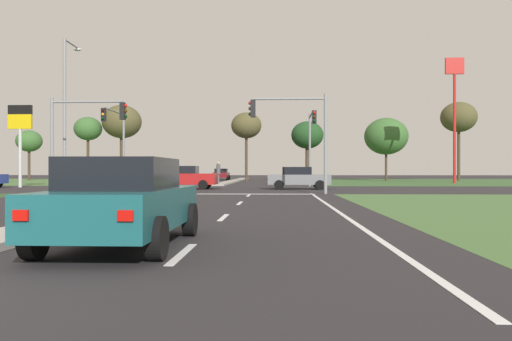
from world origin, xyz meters
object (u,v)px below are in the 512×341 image
(car_maroon_near, at_px, (221,174))
(traffic_signal_far_left, at_px, (117,133))
(car_grey_fourth, at_px, (298,178))
(traffic_signal_far_right, at_px, (311,134))
(treeline_sixth, at_px, (386,136))
(car_teal_third, at_px, (123,201))
(car_red_fifth, at_px, (185,177))
(pedestrian_at_median, at_px, (218,170))
(fastfood_pole_sign, at_px, (454,92))
(treeline_near, at_px, (29,141))
(treeline_seventh, at_px, (459,118))
(treeline_fourth, at_px, (246,126))
(treeline_third, at_px, (122,122))
(treeline_fifth, at_px, (307,136))
(treeline_second, at_px, (88,129))
(traffic_signal_near_left, at_px, (80,127))
(fuel_price_totem, at_px, (20,127))
(street_lamp_second, at_px, (66,106))

(car_maroon_near, distance_m, traffic_signal_far_left, 28.31)
(car_grey_fourth, distance_m, traffic_signal_far_right, 5.67)
(car_maroon_near, bearing_deg, treeline_sixth, 171.00)
(traffic_signal_far_left, xyz_separation_m, traffic_signal_far_right, (15.20, -0.04, -0.16))
(car_teal_third, bearing_deg, traffic_signal_far_right, 80.28)
(car_red_fifth, relative_size, pedestrian_at_median, 2.29)
(fastfood_pole_sign, distance_m, treeline_near, 51.51)
(car_red_fifth, height_order, treeline_seventh, treeline_seventh)
(traffic_signal_far_right, relative_size, treeline_fourth, 0.72)
(treeline_third, distance_m, treeline_fifth, 22.26)
(car_maroon_near, bearing_deg, car_red_fifth, 91.84)
(car_teal_third, xyz_separation_m, treeline_second, (-19.89, 50.80, 5.42))
(car_teal_third, xyz_separation_m, car_red_fifth, (-3.76, 26.15, 0.04))
(traffic_signal_near_left, height_order, fuel_price_totem, fuel_price_totem)
(car_maroon_near, xyz_separation_m, street_lamp_second, (-5.89, -35.46, 4.58))
(treeline_near, height_order, treeline_sixth, treeline_sixth)
(treeline_second, xyz_separation_m, treeline_fourth, (18.87, 0.32, 0.35))
(treeline_near, xyz_separation_m, treeline_third, (13.56, -4.56, 1.99))
(traffic_signal_near_left, relative_size, treeline_fifth, 0.74)
(traffic_signal_far_right, relative_size, treeline_second, 0.77)
(treeline_sixth, bearing_deg, treeline_third, -173.08)
(treeline_sixth, bearing_deg, car_red_fifth, -124.65)
(car_grey_fourth, distance_m, treeline_near, 44.85)
(car_maroon_near, xyz_separation_m, treeline_fifth, (11.04, -5.64, 4.71))
(treeline_third, distance_m, treeline_seventh, 41.53)
(car_red_fifth, distance_m, street_lamp_second, 8.93)
(car_teal_third, relative_size, treeline_fourth, 0.53)
(car_red_fifth, height_order, treeline_sixth, treeline_sixth)
(car_teal_third, height_order, traffic_signal_far_left, traffic_signal_far_left)
(car_maroon_near, xyz_separation_m, treeline_near, (-24.67, -2.65, 4.27))
(car_maroon_near, distance_m, pedestrian_at_median, 23.91)
(street_lamp_second, bearing_deg, pedestrian_at_median, 54.65)
(treeline_second, distance_m, treeline_fourth, 18.87)
(car_maroon_near, height_order, car_red_fifth, car_red_fifth)
(car_grey_fourth, height_order, traffic_signal_near_left, traffic_signal_near_left)
(car_teal_third, relative_size, treeline_fifth, 0.60)
(car_grey_fourth, height_order, car_red_fifth, car_red_fifth)
(pedestrian_at_median, bearing_deg, treeline_near, 78.26)
(pedestrian_at_median, bearing_deg, traffic_signal_near_left, -175.12)
(car_grey_fourth, bearing_deg, treeline_seventh, 144.37)
(car_maroon_near, xyz_separation_m, fuel_price_totem, (-12.01, -29.32, 3.77))
(car_red_fifth, bearing_deg, street_lamp_second, -64.30)
(treeline_fourth, bearing_deg, treeline_second, -179.02)
(fastfood_pole_sign, bearing_deg, traffic_signal_far_left, -158.91)
(traffic_signal_far_left, xyz_separation_m, treeline_third, (-5.94, 20.42, 2.82))
(fuel_price_totem, relative_size, treeline_second, 0.81)
(car_grey_fourth, bearing_deg, pedestrian_at_median, -142.29)
(car_red_fifth, distance_m, treeline_near, 39.33)
(street_lamp_second, height_order, fastfood_pole_sign, fastfood_pole_sign)
(traffic_signal_near_left, distance_m, fuel_price_totem, 12.89)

